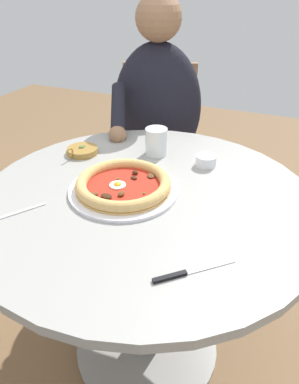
{
  "coord_description": "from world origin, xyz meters",
  "views": [
    {
      "loc": [
        0.79,
        0.35,
        1.26
      ],
      "look_at": [
        -0.0,
        0.01,
        0.72
      ],
      "focal_mm": 32.62,
      "sensor_mm": 36.0,
      "label": 1
    }
  ],
  "objects_px": {
    "cafe_chair_diner": "(158,139)",
    "steak_knife": "(183,274)",
    "diner_person": "(157,148)",
    "olive_pan": "(82,150)",
    "pizza_on_plate": "(123,185)",
    "dining_table": "(146,243)",
    "fork_utensil": "(15,213)",
    "ramekin_capers": "(206,160)",
    "water_glass": "(156,143)"
  },
  "relations": [
    {
      "from": "dining_table",
      "to": "fork_utensil",
      "type": "xyz_separation_m",
      "value": [
        0.23,
        -0.28,
        0.19
      ]
    },
    {
      "from": "dining_table",
      "to": "steak_knife",
      "type": "distance_m",
      "value": 0.39
    },
    {
      "from": "pizza_on_plate",
      "to": "cafe_chair_diner",
      "type": "xyz_separation_m",
      "value": [
        -0.81,
        -0.21,
        -0.21
      ]
    },
    {
      "from": "ramekin_capers",
      "to": "diner_person",
      "type": "relative_size",
      "value": 0.06
    },
    {
      "from": "ramekin_capers",
      "to": "olive_pan",
      "type": "relative_size",
      "value": 0.51
    },
    {
      "from": "dining_table",
      "to": "olive_pan",
      "type": "distance_m",
      "value": 0.4
    },
    {
      "from": "steak_knife",
      "to": "diner_person",
      "type": "relative_size",
      "value": 0.12
    },
    {
      "from": "dining_table",
      "to": "diner_person",
      "type": "height_order",
      "value": "diner_person"
    },
    {
      "from": "steak_knife",
      "to": "olive_pan",
      "type": "xyz_separation_m",
      "value": [
        -0.42,
        -0.52,
        0.01
      ]
    },
    {
      "from": "diner_person",
      "to": "cafe_chair_diner",
      "type": "height_order",
      "value": "diner_person"
    },
    {
      "from": "fork_utensil",
      "to": "cafe_chair_diner",
      "type": "relative_size",
      "value": 0.16
    },
    {
      "from": "olive_pan",
      "to": "diner_person",
      "type": "distance_m",
      "value": 0.53
    },
    {
      "from": "water_glass",
      "to": "cafe_chair_diner",
      "type": "distance_m",
      "value": 0.62
    },
    {
      "from": "dining_table",
      "to": "steak_knife",
      "type": "relative_size",
      "value": 6.6
    },
    {
      "from": "olive_pan",
      "to": "steak_knife",
      "type": "bearing_deg",
      "value": 50.71
    },
    {
      "from": "dining_table",
      "to": "steak_knife",
      "type": "xyz_separation_m",
      "value": [
        0.27,
        0.2,
        0.19
      ]
    },
    {
      "from": "pizza_on_plate",
      "to": "water_glass",
      "type": "relative_size",
      "value": 3.4
    },
    {
      "from": "olive_pan",
      "to": "diner_person",
      "type": "relative_size",
      "value": 0.11
    },
    {
      "from": "pizza_on_plate",
      "to": "diner_person",
      "type": "relative_size",
      "value": 0.27
    },
    {
      "from": "cafe_chair_diner",
      "to": "fork_utensil",
      "type": "bearing_deg",
      "value": -0.17
    },
    {
      "from": "dining_table",
      "to": "olive_pan",
      "type": "bearing_deg",
      "value": -116.38
    },
    {
      "from": "steak_knife",
      "to": "olive_pan",
      "type": "relative_size",
      "value": 1.12
    },
    {
      "from": "pizza_on_plate",
      "to": "fork_utensil",
      "type": "height_order",
      "value": "pizza_on_plate"
    },
    {
      "from": "pizza_on_plate",
      "to": "olive_pan",
      "type": "relative_size",
      "value": 2.42
    },
    {
      "from": "diner_person",
      "to": "fork_utensil",
      "type": "bearing_deg",
      "value": -3.26
    },
    {
      "from": "dining_table",
      "to": "cafe_chair_diner",
      "type": "height_order",
      "value": "cafe_chair_diner"
    },
    {
      "from": "dining_table",
      "to": "fork_utensil",
      "type": "relative_size",
      "value": 6.79
    },
    {
      "from": "dining_table",
      "to": "pizza_on_plate",
      "type": "bearing_deg",
      "value": -77.85
    },
    {
      "from": "olive_pan",
      "to": "pizza_on_plate",
      "type": "bearing_deg",
      "value": 55.8
    },
    {
      "from": "cafe_chair_diner",
      "to": "steak_knife",
      "type": "bearing_deg",
      "value": 24.34
    },
    {
      "from": "steak_knife",
      "to": "cafe_chair_diner",
      "type": "height_order",
      "value": "cafe_chair_diner"
    },
    {
      "from": "ramekin_capers",
      "to": "olive_pan",
      "type": "xyz_separation_m",
      "value": [
        0.08,
        -0.43,
        -0.01
      ]
    },
    {
      "from": "water_glass",
      "to": "cafe_chair_diner",
      "type": "bearing_deg",
      "value": -159.11
    },
    {
      "from": "dining_table",
      "to": "water_glass",
      "type": "height_order",
      "value": "water_glass"
    },
    {
      "from": "water_glass",
      "to": "fork_utensil",
      "type": "xyz_separation_m",
      "value": [
        0.49,
        -0.21,
        -0.04
      ]
    },
    {
      "from": "ramekin_capers",
      "to": "diner_person",
      "type": "distance_m",
      "value": 0.57
    },
    {
      "from": "pizza_on_plate",
      "to": "fork_utensil",
      "type": "bearing_deg",
      "value": -44.53
    },
    {
      "from": "steak_knife",
      "to": "diner_person",
      "type": "height_order",
      "value": "diner_person"
    },
    {
      "from": "pizza_on_plate",
      "to": "fork_utensil",
      "type": "xyz_separation_m",
      "value": [
        0.22,
        -0.21,
        -0.02
      ]
    },
    {
      "from": "pizza_on_plate",
      "to": "dining_table",
      "type": "bearing_deg",
      "value": 102.15
    },
    {
      "from": "diner_person",
      "to": "cafe_chair_diner",
      "type": "distance_m",
      "value": 0.15
    },
    {
      "from": "diner_person",
      "to": "cafe_chair_diner",
      "type": "bearing_deg",
      "value": -161.41
    },
    {
      "from": "fork_utensil",
      "to": "cafe_chair_diner",
      "type": "height_order",
      "value": "cafe_chair_diner"
    },
    {
      "from": "pizza_on_plate",
      "to": "steak_knife",
      "type": "relative_size",
      "value": 2.16
    },
    {
      "from": "water_glass",
      "to": "diner_person",
      "type": "height_order",
      "value": "diner_person"
    },
    {
      "from": "water_glass",
      "to": "cafe_chair_diner",
      "type": "xyz_separation_m",
      "value": [
        -0.53,
        -0.2,
        -0.23
      ]
    },
    {
      "from": "olive_pan",
      "to": "ramekin_capers",
      "type": "bearing_deg",
      "value": 100.98
    },
    {
      "from": "ramekin_capers",
      "to": "fork_utensil",
      "type": "xyz_separation_m",
      "value": [
        0.47,
        -0.39,
        -0.02
      ]
    },
    {
      "from": "steak_knife",
      "to": "ramekin_capers",
      "type": "height_order",
      "value": "ramekin_capers"
    },
    {
      "from": "cafe_chair_diner",
      "to": "water_glass",
      "type": "bearing_deg",
      "value": 20.89
    }
  ]
}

